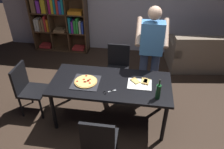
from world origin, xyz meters
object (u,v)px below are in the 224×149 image
wine_bottle (158,91)px  couch (207,55)px  chair_near_camera (99,140)px  chair_far_side (118,65)px  kitchen_scissors (107,92)px  pepperoni_pizza_on_tray (86,82)px  person_serving_pizza (151,50)px  chair_left_end (27,87)px  dining_table (111,86)px  bookshelf (59,11)px

wine_bottle → couch: bearing=61.9°
wine_bottle → chair_near_camera: bearing=-137.3°
chair_far_side → kitchen_scissors: size_ratio=4.68×
couch → pepperoni_pizza_on_tray: (-2.28, -2.04, 0.46)m
chair_far_side → person_serving_pizza: bearing=-20.6°
person_serving_pizza → pepperoni_pizza_on_tray: person_serving_pizza is taller
chair_near_camera → kitchen_scissors: size_ratio=4.68×
chair_left_end → kitchen_scissors: size_ratio=4.68×
person_serving_pizza → pepperoni_pizza_on_tray: (-0.96, -0.75, -0.23)m
dining_table → wine_bottle: (0.70, -0.27, 0.19)m
chair_far_side → chair_left_end: 1.68m
chair_near_camera → pepperoni_pizza_on_tray: chair_near_camera is taller
chair_far_side → wine_bottle: size_ratio=2.85×
chair_left_end → bookshelf: bookshelf is taller
couch → bookshelf: size_ratio=0.92×
couch → wine_bottle: bearing=-118.1°
dining_table → chair_near_camera: 0.93m
chair_far_side → pepperoni_pizza_on_tray: chair_far_side is taller
couch → person_serving_pizza: 1.98m
bookshelf → dining_table: bearing=-55.3°
bookshelf → chair_far_side: bearing=-41.5°
couch → person_serving_pizza: bearing=-135.7°
couch → kitchen_scissors: couch is taller
person_serving_pizza → wine_bottle: size_ratio=5.54×
pepperoni_pizza_on_tray → chair_near_camera: bearing=-66.4°
chair_left_end → wine_bottle: bearing=-7.1°
couch → pepperoni_pizza_on_tray: couch is taller
dining_table → kitchen_scissors: kitchen_scissors is taller
couch → kitchen_scissors: (-1.92, -2.23, 0.45)m
chair_near_camera → wine_bottle: bearing=42.7°
couch → wine_bottle: 2.62m
pepperoni_pizza_on_tray → wine_bottle: (1.08, -0.21, 0.10)m
chair_left_end → person_serving_pizza: bearing=19.2°
person_serving_pizza → chair_near_camera: bearing=-110.0°
dining_table → couch: 2.78m
chair_far_side → pepperoni_pizza_on_tray: (-0.38, -0.97, 0.25)m
kitchen_scissors → wine_bottle: bearing=-1.5°
chair_far_side → chair_left_end: (-1.41, -0.92, 0.00)m
chair_near_camera → bookshelf: bookshelf is taller
chair_far_side → kitchen_scissors: bearing=-90.4°
dining_table → bookshelf: (-1.65, 2.38, 0.33)m
couch → pepperoni_pizza_on_tray: bearing=-138.2°
wine_bottle → kitchen_scissors: wine_bottle is taller
chair_left_end → kitchen_scissors: (1.40, -0.25, 0.24)m
chair_near_camera → chair_left_end: same height
bookshelf → wine_bottle: bookshelf is taller
dining_table → pepperoni_pizza_on_tray: bearing=-171.5°
kitchen_scissors → chair_near_camera: bearing=-89.4°
bookshelf → wine_bottle: 3.54m
chair_near_camera → wine_bottle: wine_bottle is taller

